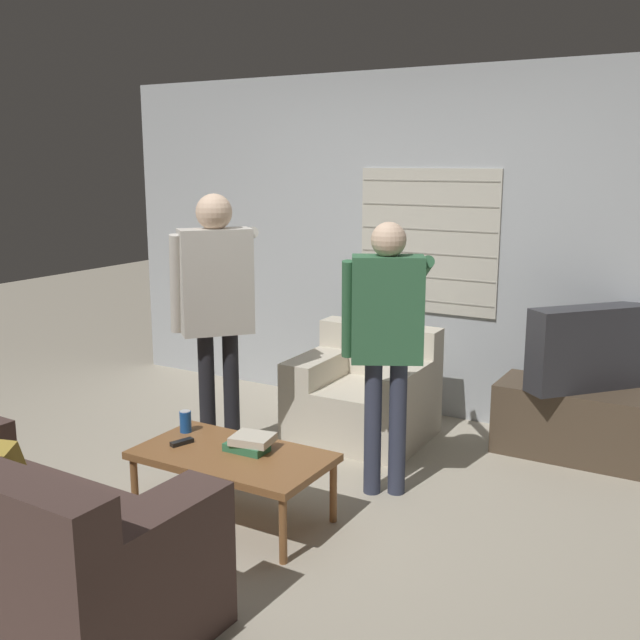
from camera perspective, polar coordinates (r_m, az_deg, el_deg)
The scene contains 12 objects.
ground_plane at distance 4.30m, azimuth -4.68°, elevation -14.20°, with size 16.00×16.00×0.00m, color #B2A893.
wall_back at distance 5.67m, azimuth 6.93°, elevation 5.66°, with size 5.20×0.08×2.55m.
couch_blue at distance 3.52m, azimuth -22.18°, elevation -15.64°, with size 1.65×0.85×0.81m.
armchair_beige at distance 5.25m, azimuth 3.45°, elevation -5.66°, with size 0.90×0.80×0.76m.
coffee_table at distance 4.07m, azimuth -6.68°, elevation -10.49°, with size 1.03×0.57×0.38m.
tv_stand at distance 5.19m, azimuth 19.33°, elevation -7.40°, with size 1.08×0.47×0.46m.
tv at distance 5.05m, azimuth 19.70°, elevation -2.03°, with size 0.67×0.73×0.53m.
person_left_standing at distance 4.62m, azimuth -7.93°, elevation 1.89°, with size 0.55×0.83×1.71m.
person_right_standing at distance 4.19m, azimuth 5.13°, elevation -0.49°, with size 0.51×0.80×1.57m.
book_stack at distance 4.05m, azimuth -5.35°, elevation -9.29°, with size 0.26×0.21×0.09m.
soda_can at distance 4.36m, azimuth -10.21°, elevation -7.62°, with size 0.07×0.07×0.13m.
spare_remote at distance 4.20m, azimuth -10.48°, elevation -9.15°, with size 0.08×0.14×0.02m.
Camera 1 is at (2.22, -3.15, 1.89)m, focal length 42.00 mm.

